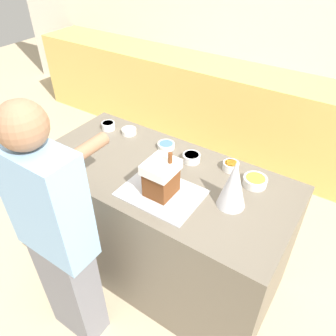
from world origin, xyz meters
TOP-DOWN VIEW (x-y plane):
  - ground_plane at (0.00, 0.00)m, footprint 12.00×12.00m
  - wall_back at (0.00, 2.16)m, footprint 8.00×0.05m
  - back_cabinet_block at (0.00, 1.84)m, footprint 6.00×0.60m
  - kitchen_island at (0.00, 0.00)m, footprint 1.66×0.79m
  - baking_tray at (0.11, -0.15)m, footprint 0.45×0.34m
  - gingerbread_house at (0.11, -0.15)m, footprint 0.16×0.19m
  - decorative_tree at (0.48, -0.02)m, footprint 0.16×0.16m
  - candy_bowl_front_corner at (-0.12, 0.25)m, footprint 0.12×0.12m
  - candy_bowl_behind_tray at (-0.62, 0.22)m, footprint 0.10×0.10m
  - candy_bowl_center_rear at (0.34, 0.27)m, footprint 0.10×0.10m
  - candy_bowl_far_left at (0.10, 0.21)m, footprint 0.11×0.11m
  - candy_bowl_near_tray_left at (0.53, 0.21)m, footprint 0.14×0.14m
  - candy_bowl_far_right at (-0.45, 0.25)m, footprint 0.11×0.11m
  - person at (-0.20, -0.66)m, footprint 0.43×0.54m

SIDE VIEW (x-z plane):
  - ground_plane at x=0.00m, z-range 0.00..0.00m
  - kitchen_island at x=0.00m, z-range 0.00..0.95m
  - back_cabinet_block at x=0.00m, z-range 0.00..0.96m
  - person at x=-0.20m, z-range 0.03..1.67m
  - baking_tray at x=0.11m, z-range 0.95..0.95m
  - candy_bowl_front_corner at x=-0.12m, z-range 0.95..0.98m
  - candy_bowl_far_right at x=-0.45m, z-range 0.95..0.99m
  - candy_bowl_far_left at x=0.10m, z-range 0.95..1.00m
  - candy_bowl_near_tray_left at x=0.53m, z-range 0.95..1.00m
  - candy_bowl_center_rear at x=0.34m, z-range 0.95..1.00m
  - candy_bowl_behind_tray at x=-0.62m, z-range 0.95..1.00m
  - gingerbread_house at x=0.11m, z-range 0.93..1.20m
  - decorative_tree at x=0.48m, z-range 0.95..1.24m
  - wall_back at x=0.00m, z-range 0.00..2.60m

